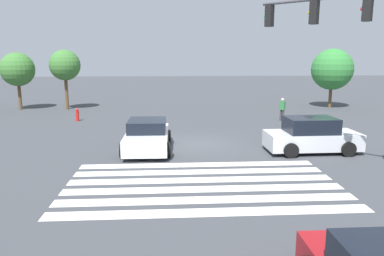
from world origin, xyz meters
TOP-DOWN VIEW (x-y plane):
  - ground_plane at (0.00, 0.00)m, footprint 122.41×122.41m
  - crosswalk_markings at (0.00, -5.87)m, footprint 9.51×5.35m
  - traffic_signal_mast at (5.41, -5.41)m, footprint 4.20×4.20m
  - car_0 at (5.45, -1.73)m, footprint 4.27×2.14m
  - car_1 at (-2.18, -0.95)m, footprint 2.25×4.32m
  - pedestrian at (6.59, 6.55)m, footprint 0.41×0.41m
  - tree_corner_a at (-13.35, 13.18)m, footprint 2.72×2.72m
  - tree_corner_b at (12.68, 12.81)m, footprint 3.46×3.46m
  - tree_corner_c at (-9.54, 13.09)m, footprint 2.48×2.48m
  - fire_hydrant at (-7.39, 7.40)m, footprint 0.22×0.22m

SIDE VIEW (x-z plane):
  - ground_plane at x=0.00m, z-range 0.00..0.00m
  - crosswalk_markings at x=0.00m, z-range 0.00..0.01m
  - fire_hydrant at x=-7.39m, z-range 0.00..0.86m
  - car_1 at x=-2.18m, z-range -0.04..1.42m
  - car_0 at x=5.45m, z-range -0.06..1.57m
  - pedestrian at x=6.59m, z-range 0.08..1.65m
  - tree_corner_b at x=12.68m, z-range 0.75..5.73m
  - tree_corner_a at x=-13.35m, z-range 0.95..5.60m
  - tree_corner_c at x=-9.54m, z-range 1.17..6.03m
  - traffic_signal_mast at x=5.41m, z-range 1.59..8.30m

